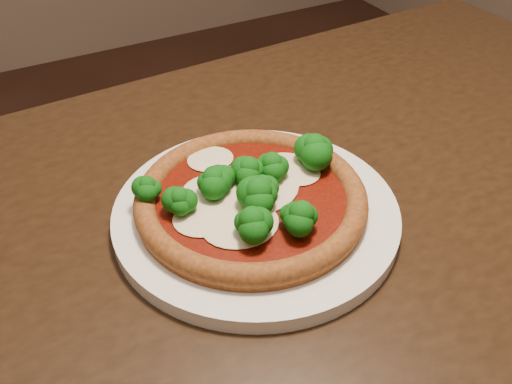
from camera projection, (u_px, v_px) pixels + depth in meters
name	position (u px, v px, depth m)	size (l,w,h in m)	color
dining_table	(311.00, 261.00, 0.73)	(1.33, 0.86, 0.75)	black
plate	(256.00, 213.00, 0.64)	(0.32, 0.32, 0.02)	white
pizza	(252.00, 195.00, 0.63)	(0.26, 0.26, 0.06)	brown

